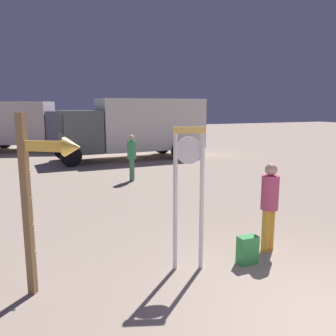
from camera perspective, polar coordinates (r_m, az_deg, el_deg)
standing_clock at (r=5.47m, az=3.39°, el=-2.44°), size 0.50×0.23×2.30m
arrow_sign at (r=4.90m, az=-19.73°, el=-2.21°), size 0.83×0.65×2.53m
person_near_clock at (r=6.54m, az=16.20°, el=-5.45°), size 0.31×0.31×1.62m
backpack at (r=6.16m, az=12.78°, el=-12.90°), size 0.34×0.23×0.48m
person_distant at (r=12.19m, az=-5.93°, el=2.08°), size 0.31×0.31×1.62m
box_truck_near at (r=17.37m, az=-5.07°, el=6.84°), size 7.25×2.73×2.92m
box_truck_far at (r=21.92m, az=-22.67°, el=6.65°), size 7.16×4.55×2.81m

